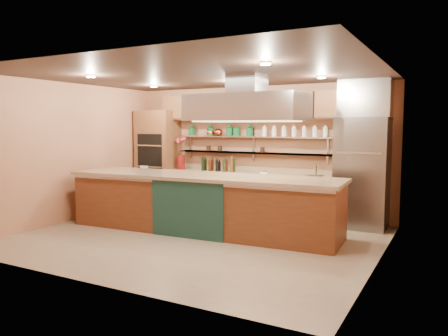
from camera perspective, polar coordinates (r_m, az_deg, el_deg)
The scene contains 21 objects.
floor at distance 7.70m, azimuth -3.54°, elevation -9.15°, with size 6.00×5.00×0.02m, color gray.
ceiling at distance 7.50m, azimuth -3.67°, elevation 12.11°, with size 6.00×5.00×0.02m, color black.
wall_back at distance 9.68m, azimuth 4.24°, elevation 2.32°, with size 6.00×0.04×2.80m, color #B07653.
wall_front at distance 5.51m, azimuth -17.45°, elevation -0.34°, with size 6.00×0.04×2.80m, color #B07653.
wall_left at distance 9.40m, azimuth -19.34°, elevation 1.93°, with size 0.04×5.00×2.80m, color #B07653.
wall_right at distance 6.42m, azimuth 19.80°, elevation 0.38°, with size 0.04×5.00×2.80m, color #B07653.
oven_stack at distance 10.66m, azimuth -8.60°, elevation 1.22°, with size 0.95×0.64×2.30m, color brown.
refrigerator at distance 8.66m, azimuth 17.58°, elevation -0.62°, with size 0.95×0.72×2.10m, color slate.
back_counter at distance 9.52m, azimuth 3.19°, elevation -3.38°, with size 3.84×0.64×0.93m, color tan.
wall_shelf_lower at distance 9.58m, azimuth 3.65°, elevation 1.99°, with size 3.60×0.26×0.03m, color #A8ABAF.
wall_shelf_upper at distance 9.57m, azimuth 3.66°, elevation 4.09°, with size 3.60×0.26×0.03m, color #A8ABAF.
upper_cabinets at distance 9.51m, azimuth 3.84°, elevation 8.00°, with size 4.60×0.36×0.55m, color brown.
range_hood at distance 7.49m, azimuth 2.99°, elevation 7.90°, with size 2.00×1.00×0.45m, color #A8ABAF.
ceiling_downlights at distance 7.66m, azimuth -2.86°, elevation 11.75°, with size 4.00×2.80×0.02m, color #FFE5A5.
island at distance 8.03m, azimuth -2.90°, elevation -4.61°, with size 5.04×1.10×1.05m, color brown.
flower_vase at distance 10.25m, azimuth -5.65°, elevation 0.77°, with size 0.18×0.18×0.33m, color maroon.
oil_bottle_cluster at distance 9.73m, azimuth -0.78°, elevation 0.39°, with size 0.85×0.24×0.27m, color black.
kitchen_scale at distance 9.25m, azimuth 5.32°, elevation -0.49°, with size 0.15×0.11×0.08m, color white.
bar_faucet at distance 8.98m, azimuth 11.96°, elevation -0.33°, with size 0.03×0.03×0.22m, color silver.
copper_kettle at distance 9.94m, azimuth -0.73°, elevation 4.70°, with size 0.20×0.20×0.16m, color #D26130.
green_canister at distance 9.73m, azimuth 1.65°, elevation 4.75°, with size 0.15×0.15×0.18m, color #0F4924.
Camera 1 is at (3.93, -6.32, 1.94)m, focal length 35.00 mm.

